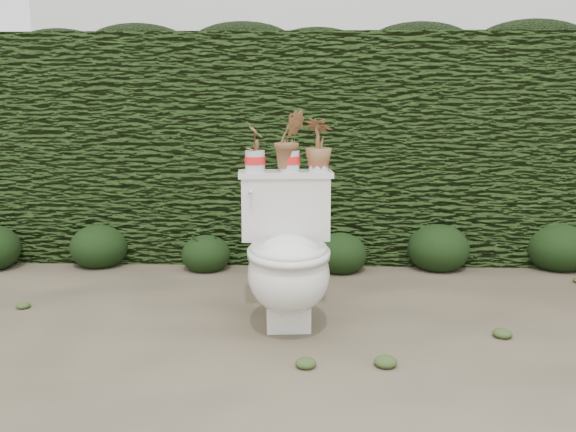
{
  "coord_description": "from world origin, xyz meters",
  "views": [
    {
      "loc": [
        -0.13,
        -3.05,
        1.14
      ],
      "look_at": [
        -0.24,
        0.08,
        0.55
      ],
      "focal_mm": 38.0,
      "sensor_mm": 36.0,
      "label": 1
    }
  ],
  "objects_px": {
    "toilet": "(288,259)",
    "potted_plant_left": "(255,148)",
    "potted_plant_right": "(319,146)",
    "potted_plant_center": "(290,142)"
  },
  "relations": [
    {
      "from": "toilet",
      "to": "potted_plant_center",
      "type": "distance_m",
      "value": 0.62
    },
    {
      "from": "toilet",
      "to": "potted_plant_center",
      "type": "bearing_deg",
      "value": 84.54
    },
    {
      "from": "potted_plant_center",
      "to": "potted_plant_left",
      "type": "bearing_deg",
      "value": 167.25
    },
    {
      "from": "potted_plant_left",
      "to": "potted_plant_right",
      "type": "bearing_deg",
      "value": -83.31
    },
    {
      "from": "potted_plant_center",
      "to": "toilet",
      "type": "bearing_deg",
      "value": -108.2
    },
    {
      "from": "potted_plant_center",
      "to": "potted_plant_right",
      "type": "distance_m",
      "value": 0.16
    },
    {
      "from": "toilet",
      "to": "potted_plant_left",
      "type": "height_order",
      "value": "potted_plant_left"
    },
    {
      "from": "toilet",
      "to": "potted_plant_left",
      "type": "bearing_deg",
      "value": 123.94
    },
    {
      "from": "potted_plant_left",
      "to": "potted_plant_right",
      "type": "xyz_separation_m",
      "value": [
        0.34,
        0.03,
        0.01
      ]
    },
    {
      "from": "toilet",
      "to": "potted_plant_left",
      "type": "relative_size",
      "value": 3.12
    }
  ]
}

